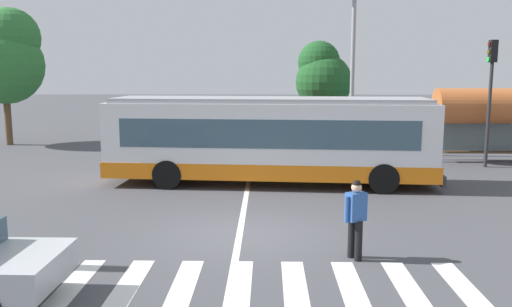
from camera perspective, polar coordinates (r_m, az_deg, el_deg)
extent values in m
plane|color=#47474C|center=(13.09, -1.72, -8.70)|extent=(160.00, 160.00, 0.00)
cylinder|color=black|center=(19.91, 12.74, -1.33)|extent=(1.02, 0.37, 1.00)
cylinder|color=black|center=(17.63, 13.70, -2.67)|extent=(1.02, 0.37, 1.00)
cylinder|color=black|center=(20.28, -7.90, -1.01)|extent=(1.02, 0.37, 1.00)
cylinder|color=black|center=(18.04, -9.61, -2.28)|extent=(1.02, 0.37, 1.00)
cube|color=white|center=(18.45, 1.45, 1.63)|extent=(11.42, 3.36, 2.55)
cube|color=orange|center=(18.61, 1.44, -1.42)|extent=(11.53, 3.40, 0.55)
cube|color=#3D5666|center=(18.42, 1.45, 2.58)|extent=(10.08, 3.31, 0.96)
cube|color=#3D5666|center=(18.90, 18.76, 1.96)|extent=(0.20, 2.24, 1.63)
cube|color=black|center=(18.82, 18.89, 4.65)|extent=(0.20, 1.94, 0.28)
cube|color=#99999E|center=(18.33, 1.47, 5.84)|extent=(10.96, 3.13, 0.16)
cube|color=#28282B|center=(19.13, 18.88, -2.21)|extent=(0.31, 2.55, 0.36)
cylinder|color=black|center=(11.56, 10.35, -9.04)|extent=(0.16, 0.16, 0.85)
cylinder|color=black|center=(11.39, 11.08, -9.34)|extent=(0.16, 0.16, 0.85)
cube|color=#2D569E|center=(11.27, 10.82, -5.68)|extent=(0.48, 0.42, 0.60)
cylinder|color=#2D569E|center=(11.13, 9.84, -6.00)|extent=(0.10, 0.10, 0.55)
cylinder|color=#2D569E|center=(11.42, 11.76, -5.67)|extent=(0.10, 0.10, 0.55)
sphere|color=tan|center=(11.17, 10.88, -3.65)|extent=(0.22, 0.22, 0.22)
sphere|color=black|center=(11.16, 10.89, -3.32)|extent=(0.19, 0.19, 0.19)
cylinder|color=black|center=(10.85, -23.09, -11.41)|extent=(0.64, 0.20, 0.64)
cylinder|color=black|center=(30.38, -10.62, 1.86)|extent=(0.22, 0.65, 0.64)
cylinder|color=black|center=(30.04, -7.51, 1.86)|extent=(0.22, 0.65, 0.64)
cylinder|color=black|center=(27.70, -11.95, 1.15)|extent=(0.22, 0.65, 0.64)
cylinder|color=black|center=(27.32, -8.55, 1.14)|extent=(0.22, 0.65, 0.64)
cube|color=#234293|center=(28.81, -9.66, 2.16)|extent=(1.94, 4.55, 0.52)
cube|color=#3D5666|center=(28.67, -9.72, 3.09)|extent=(1.66, 2.20, 0.44)
cube|color=#234293|center=(28.65, -9.73, 3.45)|extent=(1.58, 2.02, 0.09)
cylinder|color=black|center=(29.22, -6.05, 1.69)|extent=(0.23, 0.65, 0.64)
cylinder|color=black|center=(28.98, -2.79, 1.67)|extent=(0.23, 0.65, 0.64)
cylinder|color=black|center=(26.50, -7.08, 0.94)|extent=(0.23, 0.65, 0.64)
cylinder|color=black|center=(26.24, -3.49, 0.91)|extent=(0.23, 0.65, 0.64)
cube|color=#C6B793|center=(27.68, -4.85, 1.98)|extent=(2.02, 4.58, 0.52)
cube|color=#3D5666|center=(27.54, -4.89, 2.95)|extent=(1.70, 2.23, 0.44)
cube|color=#C6B793|center=(27.52, -4.89, 3.33)|extent=(1.62, 2.05, 0.09)
cylinder|color=black|center=(29.29, -0.73, 1.76)|extent=(0.21, 0.64, 0.64)
cylinder|color=black|center=(29.31, 2.55, 1.76)|extent=(0.21, 0.64, 0.64)
cylinder|color=black|center=(26.53, -0.84, 1.01)|extent=(0.21, 0.64, 0.64)
cylinder|color=black|center=(26.54, 2.77, 1.01)|extent=(0.21, 0.64, 0.64)
cube|color=#38383D|center=(27.86, 0.94, 2.05)|extent=(1.89, 4.53, 0.52)
cube|color=#3D5666|center=(27.72, 0.94, 3.02)|extent=(1.63, 2.18, 0.44)
cube|color=#38383D|center=(27.70, 0.94, 3.40)|extent=(1.56, 2.00, 0.09)
cylinder|color=black|center=(29.31, 4.38, 1.74)|extent=(0.21, 0.64, 0.64)
cylinder|color=black|center=(29.42, 7.64, 1.71)|extent=(0.21, 0.64, 0.64)
cylinder|color=black|center=(26.55, 4.60, 0.99)|extent=(0.21, 0.64, 0.64)
cylinder|color=black|center=(26.67, 8.20, 0.96)|extent=(0.21, 0.64, 0.64)
cube|color=#AD1E1E|center=(27.94, 6.21, 2.02)|extent=(1.90, 4.53, 0.52)
cube|color=#3D5666|center=(27.80, 6.24, 2.98)|extent=(1.64, 2.19, 0.44)
cube|color=#AD1E1E|center=(27.78, 6.25, 3.36)|extent=(1.56, 2.01, 0.09)
cylinder|color=black|center=(29.88, 9.61, 1.77)|extent=(0.20, 0.64, 0.64)
cylinder|color=black|center=(30.17, 12.76, 1.75)|extent=(0.20, 0.64, 0.64)
cylinder|color=black|center=(27.14, 10.47, 1.04)|extent=(0.20, 0.64, 0.64)
cylinder|color=black|center=(27.47, 13.92, 1.02)|extent=(0.20, 0.64, 0.64)
cube|color=#196B70|center=(28.61, 11.70, 2.05)|extent=(1.83, 4.50, 0.52)
cube|color=#3D5666|center=(28.47, 11.76, 2.99)|extent=(1.61, 2.16, 0.44)
cube|color=#196B70|center=(28.45, 11.77, 3.36)|extent=(1.53, 1.98, 0.09)
cylinder|color=black|center=(30.27, 14.51, 1.71)|extent=(0.20, 0.64, 0.64)
cylinder|color=black|center=(30.70, 17.56, 1.67)|extent=(0.20, 0.64, 0.64)
cylinder|color=black|center=(27.59, 15.82, 0.98)|extent=(0.20, 0.64, 0.64)
cylinder|color=black|center=(28.05, 19.13, 0.95)|extent=(0.20, 0.64, 0.64)
cube|color=white|center=(29.10, 16.76, 1.97)|extent=(1.83, 4.50, 0.52)
cube|color=#3D5666|center=(28.96, 16.85, 2.89)|extent=(1.61, 2.16, 0.44)
cube|color=white|center=(28.95, 16.87, 3.25)|extent=(1.53, 1.98, 0.09)
cylinder|color=#28282B|center=(23.73, 23.96, 3.79)|extent=(0.14, 0.14, 4.33)
cube|color=black|center=(23.67, 24.36, 10.10)|extent=(0.28, 0.32, 0.90)
cylinder|color=#410907|center=(23.62, 24.02, 10.78)|extent=(0.04, 0.20, 0.20)
cylinder|color=#463707|center=(23.61, 23.97, 10.06)|extent=(0.04, 0.20, 0.20)
cylinder|color=green|center=(23.60, 23.93, 9.33)|extent=(0.04, 0.20, 0.20)
cylinder|color=#28282B|center=(24.34, 18.95, 1.79)|extent=(0.12, 0.12, 2.30)
cube|color=slate|center=(25.75, 23.30, 2.17)|extent=(4.35, 0.04, 1.93)
cylinder|color=#BC602D|center=(25.01, 24.06, 4.74)|extent=(4.62, 1.54, 1.54)
cube|color=#4C3823|center=(25.21, 23.77, 0.14)|extent=(3.62, 0.36, 0.08)
cylinder|color=#939399|center=(25.39, 10.47, 9.70)|extent=(0.20, 0.20, 8.75)
cylinder|color=brown|center=(31.55, -25.35, 3.43)|extent=(0.36, 0.36, 2.85)
sphere|color=#2D7033|center=(31.45, -25.70, 8.66)|extent=(4.17, 4.17, 4.17)
sphere|color=#2D7033|center=(31.40, -25.16, 11.37)|extent=(3.13, 3.13, 3.13)
cylinder|color=brown|center=(31.41, 7.30, 3.60)|extent=(0.36, 0.36, 2.20)
sphere|color=#1E5123|center=(31.29, 7.38, 7.72)|extent=(3.31, 3.31, 3.31)
sphere|color=#1E5123|center=(31.46, 6.86, 9.85)|extent=(2.48, 2.48, 2.48)
cube|color=silver|center=(10.48, -19.74, -13.80)|extent=(0.45, 3.07, 0.01)
cube|color=silver|center=(10.17, -14.08, -14.25)|extent=(0.45, 3.07, 0.01)
cube|color=silver|center=(9.95, -8.10, -14.59)|extent=(0.45, 3.07, 0.01)
cube|color=silver|center=(9.84, -1.92, -14.77)|extent=(0.45, 3.07, 0.01)
cube|color=silver|center=(9.85, 4.35, -14.79)|extent=(0.45, 3.07, 0.01)
cube|color=silver|center=(9.96, 10.54, -14.65)|extent=(0.45, 3.07, 0.01)
cube|color=silver|center=(10.17, 16.51, -14.35)|extent=(0.45, 3.07, 0.01)
cube|color=silver|center=(10.49, 22.17, -13.93)|extent=(0.45, 3.07, 0.01)
cube|color=silver|center=(15.01, -1.38, -6.38)|extent=(0.16, 24.00, 0.01)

